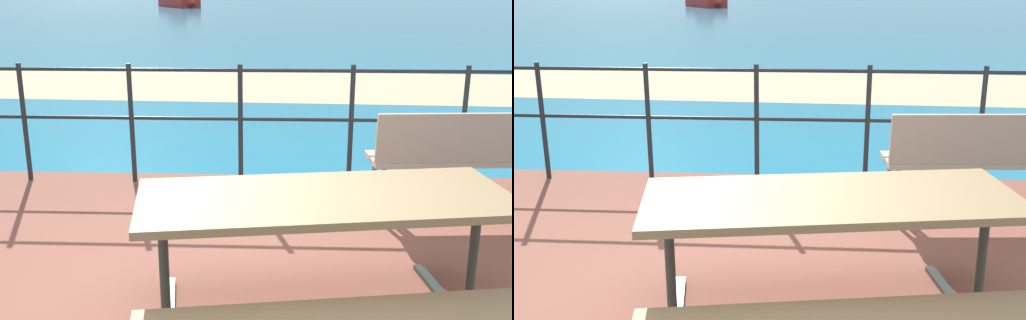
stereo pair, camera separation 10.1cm
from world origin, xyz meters
The scene contains 6 objects.
sea_water centered at (0.00, 40.00, 0.01)m, with size 90.00×90.00×0.01m, color teal.
beach_strip centered at (0.00, 7.95, 0.01)m, with size 54.00×3.25×0.01m, color tan.
picnic_table centered at (0.59, -0.12, 0.66)m, with size 2.02×1.65×0.79m.
park_bench centered at (1.77, 1.58, 0.60)m, with size 1.46×0.52×0.87m.
railing_fence centered at (0.00, 2.36, 0.73)m, with size 5.94×0.04×1.09m.
boat_near centered at (-6.61, 38.70, 0.44)m, with size 3.31×4.29×1.28m.
Camera 2 is at (0.47, -2.90, 1.86)m, focal length 42.53 mm.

